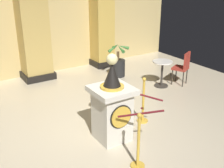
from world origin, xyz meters
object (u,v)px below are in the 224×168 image
Objects in this scene: potted_palm_right at (118,65)px; stanchion_far at (143,107)px; pedestal_clock at (112,108)px; cafe_table at (162,70)px; cafe_chair_red at (183,66)px; stanchion_near at (138,149)px.

stanchion_far is at bearing -113.00° from potted_palm_right.
pedestal_clock reaches higher than cafe_table.
stanchion_far is 0.97× the size of potted_palm_right.
stanchion_near is at bearing -145.65° from cafe_chair_red.
potted_palm_right is 1.41× the size of cafe_table.
cafe_table is (1.71, 1.32, 0.12)m from stanchion_far.
stanchion_far is 2.92m from potted_palm_right.
stanchion_far reaches higher than stanchion_near.
cafe_table is at bearing 30.15° from pedestal_clock.
pedestal_clock is 3.47m from cafe_chair_red.
potted_palm_right is 1.97m from cafe_chair_red.
potted_palm_right reaches higher than cafe_table.
cafe_table is (2.63, 1.53, -0.19)m from pedestal_clock.
cafe_chair_red is (3.32, 2.27, 0.23)m from stanchion_near.
pedestal_clock is 1.78× the size of cafe_chair_red.
cafe_chair_red is (0.58, -0.22, 0.10)m from cafe_table.
cafe_table is at bearing 42.26° from stanchion_near.
potted_palm_right is at bearing 54.62° from pedestal_clock.
stanchion_far reaches higher than cafe_chair_red.
potted_palm_right reaches higher than cafe_chair_red.
cafe_chair_red is at bearing 22.17° from pedestal_clock.
stanchion_near is 0.98× the size of stanchion_far.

